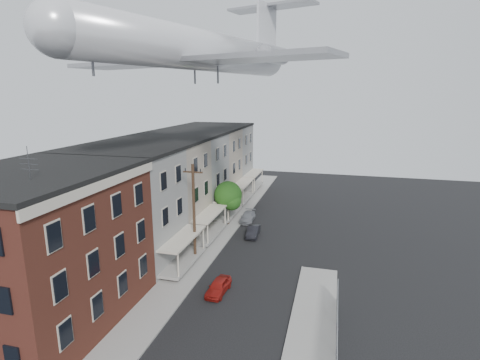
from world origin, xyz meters
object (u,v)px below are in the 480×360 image
object	(u,v)px
street_tree	(229,196)
car_mid	(253,231)
car_far	(248,217)
airplane	(203,50)
car_near	(218,286)
utility_pole	(194,212)

from	to	relation	value
street_tree	car_mid	bearing A→B (deg)	-37.75
car_far	airplane	bearing A→B (deg)	-101.25
car_mid	car_far	size ratio (longest dim) A/B	0.89
street_tree	car_near	xyz separation A→B (m)	(3.47, -14.81, -2.91)
street_tree	car_far	xyz separation A→B (m)	(1.77, 1.81, -2.91)
car_mid	car_far	distance (m)	4.81
car_mid	car_far	xyz separation A→B (m)	(-1.70, 4.50, -0.01)
utility_pole	airplane	size ratio (longest dim) A/B	0.31
utility_pole	car_near	bearing A→B (deg)	-52.11
street_tree	airplane	distance (m)	17.10
car_mid	car_far	world-z (taller)	car_mid
street_tree	airplane	size ratio (longest dim) A/B	0.18
car_near	car_mid	bearing A→B (deg)	93.57
car_mid	car_near	bearing A→B (deg)	-93.63
street_tree	car_far	distance (m)	3.86
utility_pole	street_tree	size ratio (longest dim) A/B	1.73
car_near	airplane	bearing A→B (deg)	119.78
street_tree	car_near	world-z (taller)	street_tree
car_near	utility_pole	bearing A→B (deg)	131.46
car_near	airplane	distance (m)	19.52
utility_pole	car_near	size ratio (longest dim) A/B	2.84
utility_pole	street_tree	xyz separation A→B (m)	(0.33, 9.92, -1.22)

